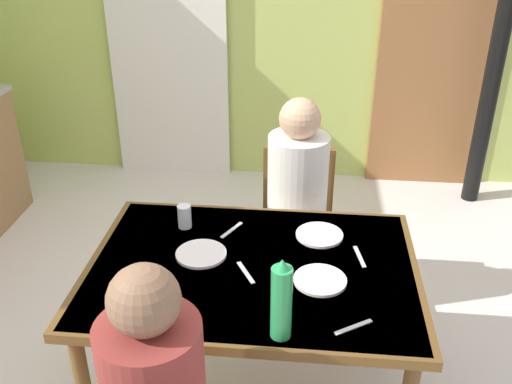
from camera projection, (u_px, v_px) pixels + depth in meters
ground_plane at (195, 361)px, 2.85m from camera, size 5.82×5.82×0.00m
door_wooden at (433, 57)px, 4.16m from camera, size 0.80×0.05×2.00m
stove_pipe_column at (507, 6)px, 3.70m from camera, size 0.12×0.12×2.81m
curtain_panel at (166, 26)px, 4.23m from camera, size 0.90×0.03×2.36m
dining_table at (252, 281)px, 2.30m from camera, size 1.31×0.93×0.76m
chair_far_diner at (297, 220)px, 3.09m from camera, size 0.40×0.40×0.87m
person_far_diner at (297, 184)px, 2.84m from camera, size 0.30×0.37×0.77m
water_bottle_green_near at (281, 301)px, 1.85m from camera, size 0.07×0.07×0.30m
dinner_plate_near_left at (320, 280)px, 2.17m from camera, size 0.20×0.20×0.01m
dinner_plate_near_right at (201, 254)px, 2.33m from camera, size 0.21×0.21×0.01m
dinner_plate_far_center at (319, 235)px, 2.46m from camera, size 0.20×0.20×0.01m
drinking_glass_by_near_diner at (184, 216)px, 2.50m from camera, size 0.06×0.06×0.10m
cutlery_knife_near at (246, 273)px, 2.22m from camera, size 0.09×0.14×0.00m
cutlery_fork_near at (353, 327)px, 1.94m from camera, size 0.13×0.10×0.00m
cutlery_knife_far at (360, 257)px, 2.32m from camera, size 0.04×0.15×0.00m
cutlery_fork_far at (232, 230)px, 2.50m from camera, size 0.08×0.14×0.00m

